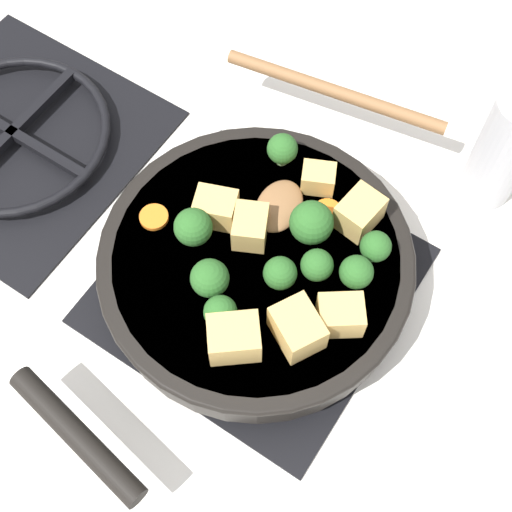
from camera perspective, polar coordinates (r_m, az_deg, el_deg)
The scene contains 24 objects.
ground_plane at distance 0.81m, azimuth 0.00°, elevation -2.39°, with size 2.40×2.40×0.00m, color white.
front_burner_grate at distance 0.80m, azimuth 0.00°, elevation -2.03°, with size 0.31×0.31×0.03m.
rear_burner_grate at distance 0.95m, azimuth -18.74°, elevation 9.01°, with size 0.31×0.31×0.03m.
skillet_pan at distance 0.76m, azimuth -0.12°, elevation -0.84°, with size 0.44×0.34×0.05m.
wooden_spoon at distance 0.82m, azimuth 4.64°, elevation 9.64°, with size 0.23×0.27×0.02m.
tofu_cube_center_large at distance 0.69m, azimuth 3.32°, elevation -5.78°, with size 0.05×0.04×0.04m, color tan.
tofu_cube_near_handle at distance 0.68m, azimuth -1.78°, elevation -6.58°, with size 0.05×0.04×0.04m, color tan.
tofu_cube_east_chunk at distance 0.75m, azimuth 8.27°, elevation 3.46°, with size 0.05×0.04×0.04m, color tan.
tofu_cube_west_chunk at distance 0.78m, azimuth 5.00°, elevation 6.21°, with size 0.04×0.03×0.03m, color tan.
tofu_cube_back_piece at distance 0.70m, azimuth 6.78°, elevation -4.73°, with size 0.04×0.04×0.04m, color tan.
tofu_cube_front_piece at distance 0.74m, azimuth -0.46°, elevation 2.36°, with size 0.04×0.03×0.03m, color tan.
tofu_cube_mid_small at distance 0.75m, azimuth -3.24°, elevation 3.85°, with size 0.04×0.03×0.03m, color tan.
broccoli_floret_near_spoon at distance 0.71m, azimuth 4.90°, elevation -0.76°, with size 0.03×0.03×0.04m.
broccoli_floret_center_top at distance 0.71m, azimuth 1.94°, elevation -1.41°, with size 0.03×0.03×0.04m.
broccoli_floret_east_rim at distance 0.70m, azimuth -3.72°, elevation -1.80°, with size 0.04×0.04×0.05m.
broccoli_floret_west_rim at distance 0.73m, azimuth 4.45°, elevation 2.66°, with size 0.05×0.05×0.05m.
broccoli_floret_north_edge at distance 0.71m, azimuth 8.03°, elevation -1.31°, with size 0.03×0.03×0.04m.
broccoli_floret_south_cluster at distance 0.69m, azimuth -2.87°, elevation -4.51°, with size 0.03×0.03×0.04m.
broccoli_floret_mid_floret at distance 0.73m, azimuth -5.05°, elevation 2.29°, with size 0.04×0.04×0.05m.
broccoli_floret_small_inner at distance 0.73m, azimuth 9.55°, elevation 0.73°, with size 0.03×0.03×0.04m.
broccoli_floret_tall_stem at distance 0.78m, azimuth 2.12°, elevation 8.54°, with size 0.03×0.03×0.04m.
carrot_slice_orange_thin at distance 0.77m, azimuth -8.17°, elevation 3.10°, with size 0.03×0.03×0.01m, color orange.
carrot_slice_near_center at distance 0.77m, azimuth 5.74°, elevation 3.57°, with size 0.03×0.03×0.01m, color orange.
pepper_mill at distance 0.84m, azimuth 19.40°, elevation 8.41°, with size 0.06×0.06×0.20m.
Camera 1 is at (-0.28, -0.18, 0.74)m, focal length 50.00 mm.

